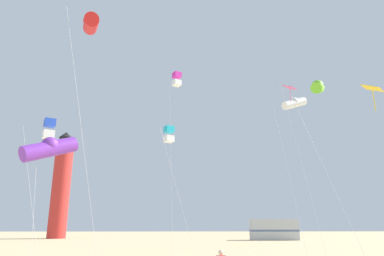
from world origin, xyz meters
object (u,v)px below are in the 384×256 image
at_px(kite_box_blue, 49,129).
at_px(kite_tube_violet, 50,148).
at_px(kite_tube_white, 294,103).
at_px(kite_box_magenta, 177,80).
at_px(kite_box_cyan, 169,134).
at_px(kite_tube_scarlet, 91,23).
at_px(kite_tube_lime, 318,88).
at_px(rv_van_silver, 274,230).
at_px(kite_diamond_gold, 374,94).
at_px(kite_diamond_rainbow, 291,94).
at_px(lighthouse_distant, 61,187).

height_order(kite_box_blue, kite_tube_violet, kite_box_blue).
height_order(kite_tube_white, kite_box_magenta, kite_box_magenta).
xyz_separation_m(kite_box_cyan, kite_tube_scarlet, (-3.61, -8.42, 3.55)).
bearing_deg(kite_box_cyan, kite_tube_white, 20.13).
relative_size(kite_tube_lime, rv_van_silver, 1.76).
height_order(kite_tube_white, kite_tube_violet, kite_tube_white).
height_order(kite_box_magenta, kite_box_blue, kite_box_magenta).
xyz_separation_m(kite_box_magenta, kite_tube_lime, (9.32, -5.56, -2.88)).
distance_m(kite_diamond_gold, kite_tube_violet, 15.66).
distance_m(kite_diamond_rainbow, kite_tube_violet, 17.22).
xyz_separation_m(kite_diamond_rainbow, lighthouse_distant, (-27.31, 32.27, -3.44)).
xyz_separation_m(kite_tube_violet, kite_tube_lime, (14.56, 5.87, 5.37)).
height_order(lighthouse_distant, rv_van_silver, lighthouse_distant).
height_order(kite_diamond_gold, kite_tube_violet, kite_diamond_gold).
bearing_deg(kite_tube_scarlet, kite_tube_white, 41.07).
bearing_deg(kite_tube_violet, kite_box_blue, 113.21).
relative_size(kite_diamond_gold, lighthouse_distant, 0.53).
height_order(kite_diamond_rainbow, kite_tube_lime, kite_diamond_rainbow).
height_order(kite_tube_white, kite_diamond_rainbow, kite_tube_white).
height_order(kite_diamond_gold, rv_van_silver, kite_diamond_gold).
bearing_deg(rv_van_silver, kite_box_cyan, -116.92).
relative_size(kite_tube_violet, rv_van_silver, 0.93).
relative_size(kite_tube_white, kite_box_magenta, 0.90).
relative_size(kite_tube_white, kite_box_blue, 1.59).
bearing_deg(kite_tube_white, kite_box_blue, -154.92).
relative_size(kite_diamond_rainbow, rv_van_silver, 1.86).
height_order(kite_box_magenta, kite_tube_lime, kite_box_magenta).
xyz_separation_m(lighthouse_distant, rv_van_silver, (31.96, -6.23, -6.45)).
xyz_separation_m(kite_box_blue, kite_tube_violet, (1.98, -4.62, -2.13)).
height_order(kite_box_magenta, rv_van_silver, kite_box_magenta).
xyz_separation_m(kite_diamond_gold, rv_van_silver, (2.98, 33.71, -6.95)).
xyz_separation_m(kite_tube_white, lighthouse_distant, (-28.88, 28.22, -4.22)).
relative_size(lighthouse_distant, rv_van_silver, 2.60).
bearing_deg(kite_tube_violet, kite_diamond_rainbow, 32.28).
xyz_separation_m(kite_box_magenta, kite_diamond_rainbow, (8.43, -2.80, -2.30)).
distance_m(kite_diamond_gold, kite_diamond_rainbow, 8.37).
bearing_deg(kite_tube_lime, lighthouse_distant, 128.84).
relative_size(kite_tube_scarlet, kite_tube_lime, 1.10).
relative_size(kite_box_blue, kite_tube_scarlet, 0.64).
height_order(kite_tube_white, kite_tube_scarlet, kite_tube_white).
bearing_deg(kite_tube_violet, rv_van_silver, 62.16).
distance_m(kite_diamond_gold, kite_tube_scarlet, 14.59).
xyz_separation_m(kite_box_cyan, kite_tube_violet, (-4.79, -8.85, -2.92)).
relative_size(kite_box_cyan, kite_tube_scarlet, 0.71).
distance_m(kite_box_magenta, kite_box_blue, 11.65).
bearing_deg(kite_tube_scarlet, kite_diamond_gold, 2.18).
height_order(kite_box_magenta, kite_tube_scarlet, kite_box_magenta).
bearing_deg(kite_diamond_rainbow, kite_tube_violet, -147.72).
xyz_separation_m(kite_box_magenta, kite_box_blue, (-7.22, -6.80, -6.11)).
distance_m(kite_diamond_rainbow, kite_tube_scarlet, 14.95).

